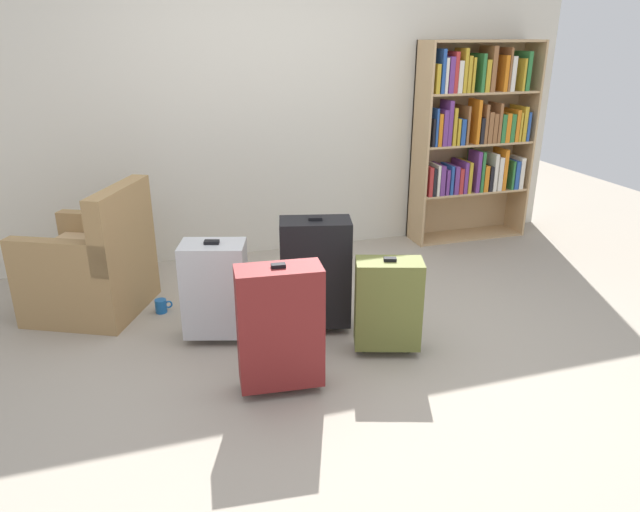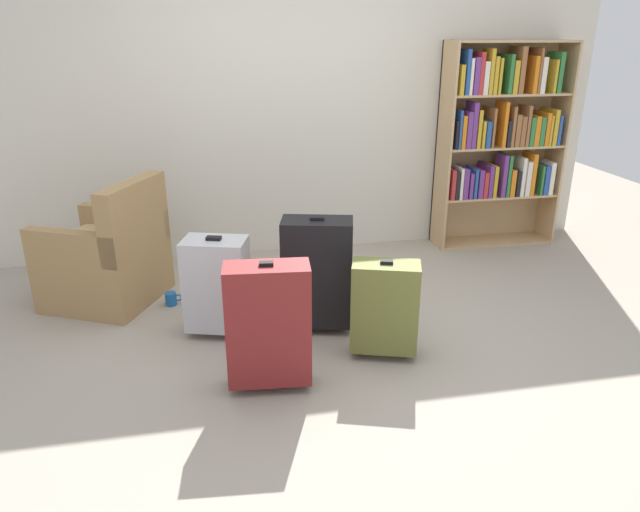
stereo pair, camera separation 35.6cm
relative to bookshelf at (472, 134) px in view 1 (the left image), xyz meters
The scene contains 9 objects.
ground_plane 2.66m from the bookshelf, 137.00° to the right, with size 9.50×9.50×0.00m, color #9E9384.
back_wall 1.85m from the bookshelf, behind, with size 5.43×0.10×2.60m, color beige.
bookshelf is the anchor object (origin of this frame).
armchair 3.40m from the bookshelf, 168.95° to the right, with size 0.94×0.94×0.90m.
mug 3.11m from the bookshelf, 164.10° to the right, with size 0.12×0.08×0.10m.
suitcase_black 2.40m from the bookshelf, 144.34° to the right, with size 0.49×0.34×0.77m.
suitcase_dark_red 3.07m from the bookshelf, 139.02° to the right, with size 0.46×0.24×0.74m.
suitcase_silver 2.91m from the bookshelf, 152.80° to the right, with size 0.45×0.35×0.66m.
suitcase_olive 2.45m from the bookshelf, 131.47° to the right, with size 0.44×0.31×0.62m.
Camera 1 is at (-1.08, -2.95, 1.84)m, focal length 32.64 mm.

